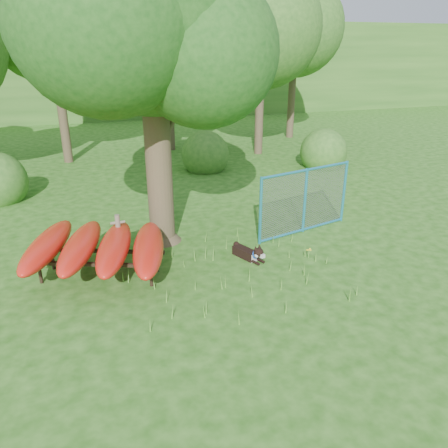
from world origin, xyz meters
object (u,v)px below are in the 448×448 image
object	(u,v)px
oak_tree	(148,15)
fence_section	(305,201)
husky_dog	(250,253)
kayak_rack	(98,247)

from	to	relation	value
oak_tree	fence_section	size ratio (longest dim) A/B	2.70
husky_dog	oak_tree	bearing A→B (deg)	112.22
kayak_rack	fence_section	size ratio (longest dim) A/B	1.22
kayak_rack	husky_dog	world-z (taller)	kayak_rack
oak_tree	husky_dog	xyz separation A→B (m)	(1.69, -1.63, -4.84)
husky_dog	fence_section	xyz separation A→B (m)	(1.87, 1.06, 0.68)
kayak_rack	husky_dog	distance (m)	3.25
oak_tree	husky_dog	world-z (taller)	oak_tree
oak_tree	husky_dog	bearing A→B (deg)	-43.91
husky_dog	fence_section	bearing A→B (deg)	5.53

